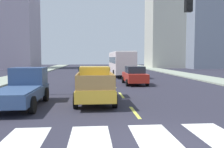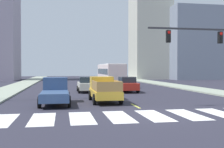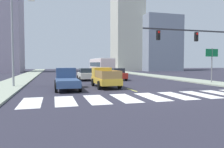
{
  "view_description": "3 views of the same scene",
  "coord_description": "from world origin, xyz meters",
  "px_view_note": "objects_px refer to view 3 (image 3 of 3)",
  "views": [
    {
      "loc": [
        -1.96,
        -6.6,
        2.54
      ],
      "look_at": [
        -0.12,
        14.98,
        1.02
      ],
      "focal_mm": 37.68,
      "sensor_mm": 36.0,
      "label": 1
    },
    {
      "loc": [
        -5.09,
        -14.78,
        2.67
      ],
      "look_at": [
        -0.11,
        12.72,
        2.09
      ],
      "focal_mm": 44.05,
      "sensor_mm": 36.0,
      "label": 2
    },
    {
      "loc": [
        -6.84,
        -13.73,
        2.41
      ],
      "look_at": [
        1.08,
        14.48,
        0.92
      ],
      "focal_mm": 33.87,
      "sensor_mm": 36.0,
      "label": 3
    }
  ],
  "objects_px": {
    "pickup_dark": "(67,79)",
    "sedan_near_left": "(85,74)",
    "city_bus": "(101,66)",
    "traffic_signal_gantry": "(207,44)",
    "sedan_mid": "(117,74)",
    "direction_sign_green": "(212,58)",
    "pickup_stakebed": "(104,78)",
    "streetlight_left": "(14,37)"
  },
  "relations": [
    {
      "from": "pickup_dark",
      "to": "sedan_near_left",
      "type": "distance_m",
      "value": 10.25
    },
    {
      "from": "city_bus",
      "to": "traffic_signal_gantry",
      "type": "bearing_deg",
      "value": -77.51
    },
    {
      "from": "sedan_mid",
      "to": "traffic_signal_gantry",
      "type": "relative_size",
      "value": 0.45
    },
    {
      "from": "sedan_near_left",
      "to": "direction_sign_green",
      "type": "xyz_separation_m",
      "value": [
        13.67,
        -8.8,
        2.17
      ]
    },
    {
      "from": "traffic_signal_gantry",
      "to": "sedan_near_left",
      "type": "bearing_deg",
      "value": 126.48
    },
    {
      "from": "pickup_stakebed",
      "to": "traffic_signal_gantry",
      "type": "bearing_deg",
      "value": -21.67
    },
    {
      "from": "sedan_mid",
      "to": "sedan_near_left",
      "type": "relative_size",
      "value": 1.0
    },
    {
      "from": "traffic_signal_gantry",
      "to": "pickup_stakebed",
      "type": "bearing_deg",
      "value": 155.47
    },
    {
      "from": "sedan_mid",
      "to": "streetlight_left",
      "type": "height_order",
      "value": "streetlight_left"
    },
    {
      "from": "sedan_near_left",
      "to": "pickup_stakebed",
      "type": "bearing_deg",
      "value": -86.53
    },
    {
      "from": "city_bus",
      "to": "sedan_near_left",
      "type": "height_order",
      "value": "city_bus"
    },
    {
      "from": "traffic_signal_gantry",
      "to": "sedan_mid",
      "type": "bearing_deg",
      "value": 112.62
    },
    {
      "from": "city_bus",
      "to": "sedan_near_left",
      "type": "distance_m",
      "value": 10.68
    },
    {
      "from": "pickup_dark",
      "to": "traffic_signal_gantry",
      "type": "relative_size",
      "value": 0.53
    },
    {
      "from": "pickup_stakebed",
      "to": "direction_sign_green",
      "type": "height_order",
      "value": "direction_sign_green"
    },
    {
      "from": "pickup_dark",
      "to": "direction_sign_green",
      "type": "height_order",
      "value": "direction_sign_green"
    },
    {
      "from": "streetlight_left",
      "to": "sedan_near_left",
      "type": "bearing_deg",
      "value": 41.02
    },
    {
      "from": "pickup_dark",
      "to": "streetlight_left",
      "type": "height_order",
      "value": "streetlight_left"
    },
    {
      "from": "streetlight_left",
      "to": "city_bus",
      "type": "bearing_deg",
      "value": 53.17
    },
    {
      "from": "pickup_stakebed",
      "to": "sedan_near_left",
      "type": "bearing_deg",
      "value": 96.86
    },
    {
      "from": "pickup_stakebed",
      "to": "sedan_near_left",
      "type": "distance_m",
      "value": 8.85
    },
    {
      "from": "sedan_near_left",
      "to": "traffic_signal_gantry",
      "type": "distance_m",
      "value": 16.39
    },
    {
      "from": "pickup_dark",
      "to": "sedan_mid",
      "type": "bearing_deg",
      "value": 49.73
    },
    {
      "from": "traffic_signal_gantry",
      "to": "streetlight_left",
      "type": "xyz_separation_m",
      "value": [
        -17.57,
        5.91,
        0.74
      ]
    },
    {
      "from": "pickup_stakebed",
      "to": "direction_sign_green",
      "type": "bearing_deg",
      "value": 2.98
    },
    {
      "from": "pickup_dark",
      "to": "direction_sign_green",
      "type": "bearing_deg",
      "value": 3.27
    },
    {
      "from": "pickup_stakebed",
      "to": "streetlight_left",
      "type": "xyz_separation_m",
      "value": [
        -8.65,
        1.84,
        4.03
      ]
    },
    {
      "from": "sedan_mid",
      "to": "direction_sign_green",
      "type": "bearing_deg",
      "value": -40.64
    },
    {
      "from": "sedan_mid",
      "to": "traffic_signal_gantry",
      "type": "bearing_deg",
      "value": -66.74
    },
    {
      "from": "sedan_mid",
      "to": "sedan_near_left",
      "type": "distance_m",
      "value": 4.52
    },
    {
      "from": "pickup_stakebed",
      "to": "traffic_signal_gantry",
      "type": "height_order",
      "value": "traffic_signal_gantry"
    },
    {
      "from": "traffic_signal_gantry",
      "to": "direction_sign_green",
      "type": "distance_m",
      "value": 5.94
    },
    {
      "from": "direction_sign_green",
      "to": "sedan_near_left",
      "type": "bearing_deg",
      "value": 147.22
    },
    {
      "from": "pickup_stakebed",
      "to": "sedan_near_left",
      "type": "relative_size",
      "value": 1.18
    },
    {
      "from": "pickup_dark",
      "to": "sedan_mid",
      "type": "distance_m",
      "value": 11.83
    },
    {
      "from": "pickup_dark",
      "to": "pickup_stakebed",
      "type": "bearing_deg",
      "value": 13.44
    },
    {
      "from": "direction_sign_green",
      "to": "streetlight_left",
      "type": "bearing_deg",
      "value": 175.22
    },
    {
      "from": "city_bus",
      "to": "sedan_mid",
      "type": "relative_size",
      "value": 2.45
    },
    {
      "from": "direction_sign_green",
      "to": "streetlight_left",
      "type": "distance_m",
      "value": 21.86
    },
    {
      "from": "direction_sign_green",
      "to": "sedan_mid",
      "type": "bearing_deg",
      "value": 138.72
    },
    {
      "from": "direction_sign_green",
      "to": "traffic_signal_gantry",
      "type": "bearing_deg",
      "value": -135.24
    },
    {
      "from": "city_bus",
      "to": "sedan_mid",
      "type": "xyz_separation_m",
      "value": [
        0.03,
        -10.38,
        -1.09
      ]
    }
  ]
}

